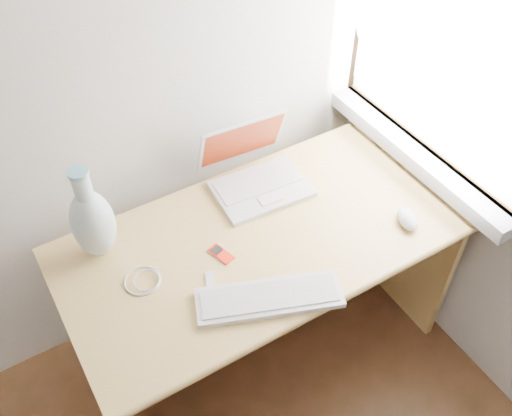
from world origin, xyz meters
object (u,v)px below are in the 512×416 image
external_keyboard (269,298)px  desk (249,258)px  laptop (255,173)px  vase (93,221)px

external_keyboard → desk: bearing=91.2°
laptop → desk: bearing=-123.4°
desk → external_keyboard: (-0.12, -0.32, 0.22)m
desk → laptop: size_ratio=3.87×
desk → vase: vase is taller
desk → vase: 0.62m
laptop → external_keyboard: bearing=-112.4°
vase → external_keyboard: bearing=-50.6°
external_keyboard → vase: bearing=150.7°
laptop → vase: bearing=-174.4°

